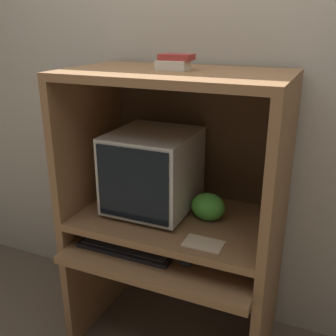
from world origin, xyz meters
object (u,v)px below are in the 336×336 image
at_px(mouse, 186,262).
at_px(book_stack, 174,62).
at_px(crt_monitor, 153,170).
at_px(keyboard, 127,247).
at_px(snack_bag, 208,207).

relative_size(mouse, book_stack, 0.42).
bearing_deg(crt_monitor, keyboard, -100.27).
bearing_deg(book_stack, keyboard, -129.04).
bearing_deg(snack_bag, keyboard, -147.78).
distance_m(snack_bag, book_stack, 0.68).
xyz_separation_m(keyboard, book_stack, (0.16, 0.19, 0.85)).
height_order(mouse, book_stack, book_stack).
height_order(mouse, snack_bag, snack_bag).
bearing_deg(book_stack, crt_monitor, 171.25).
height_order(crt_monitor, snack_bag, crt_monitor).
height_order(crt_monitor, keyboard, crt_monitor).
distance_m(mouse, snack_bag, 0.29).
relative_size(crt_monitor, snack_bag, 2.65).
bearing_deg(mouse, book_stack, 125.61).
relative_size(crt_monitor, book_stack, 2.92).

